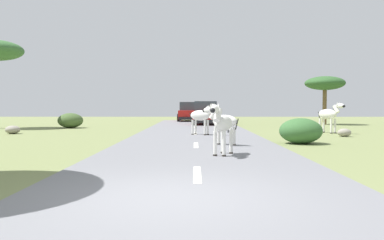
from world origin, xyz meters
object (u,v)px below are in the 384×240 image
(zebra_1, at_px, (223,122))
(zebra_4, at_px, (202,116))
(zebra_3, at_px, (329,115))
(car_1, at_px, (189,112))
(rock_0, at_px, (13,130))
(bush_0, at_px, (301,131))
(bush_1, at_px, (70,121))
(tree_0, at_px, (325,84))
(zebra_0, at_px, (222,124))
(car_0, at_px, (206,114))
(rock_2, at_px, (344,133))

(zebra_1, distance_m, zebra_4, 5.01)
(zebra_3, xyz_separation_m, car_1, (-7.68, 15.16, -0.14))
(rock_0, bearing_deg, zebra_3, 1.96)
(bush_0, height_order, bush_1, bush_0)
(zebra_4, height_order, bush_0, zebra_4)
(car_1, height_order, tree_0, tree_0)
(tree_0, distance_m, bush_1, 18.96)
(zebra_0, distance_m, car_0, 18.54)
(zebra_3, height_order, bush_0, zebra_3)
(zebra_4, height_order, rock_2, zebra_4)
(tree_0, bearing_deg, rock_2, -104.02)
(bush_0, bearing_deg, bush_1, 139.52)
(zebra_3, distance_m, rock_2, 2.50)
(zebra_3, xyz_separation_m, bush_1, (-15.31, 4.67, -0.50))
(zebra_0, xyz_separation_m, car_1, (-1.29, 24.87, -0.10))
(zebra_0, relative_size, car_0, 0.34)
(zebra_0, bearing_deg, zebra_3, -100.97)
(zebra_4, height_order, car_1, car_1)
(car_0, bearing_deg, zebra_0, 92.95)
(zebra_1, bearing_deg, rock_2, -19.58)
(zebra_1, xyz_separation_m, bush_0, (3.10, 1.07, -0.40))
(zebra_0, bearing_deg, tree_0, -93.49)
(car_1, height_order, rock_0, car_1)
(tree_0, distance_m, rock_0, 22.13)
(zebra_1, bearing_deg, zebra_4, 41.68)
(zebra_0, xyz_separation_m, zebra_4, (-0.44, 7.82, 0.03))
(zebra_0, bearing_deg, zebra_4, -64.40)
(car_0, height_order, rock_2, car_0)
(bush_0, bearing_deg, tree_0, 68.66)
(zebra_1, relative_size, bush_1, 0.87)
(zebra_0, xyz_separation_m, zebra_3, (6.39, 9.71, 0.05))
(bush_0, bearing_deg, car_0, 102.51)
(car_0, bearing_deg, tree_0, -173.38)
(tree_0, bearing_deg, zebra_1, -119.09)
(zebra_4, bearing_deg, tree_0, 171.32)
(zebra_4, relative_size, bush_0, 0.94)
(zebra_0, xyz_separation_m, tree_0, (9.25, 19.09, 2.20))
(rock_0, bearing_deg, zebra_1, -30.83)
(car_1, relative_size, rock_2, 6.72)
(bush_1, bearing_deg, zebra_3, -16.96)
(car_0, relative_size, rock_2, 6.84)
(bush_1, height_order, rock_0, bush_1)
(zebra_1, relative_size, tree_0, 0.38)
(tree_0, height_order, bush_0, tree_0)
(car_0, bearing_deg, bush_0, 105.70)
(zebra_4, relative_size, rock_2, 2.39)
(zebra_0, distance_m, bush_1, 16.93)
(bush_1, bearing_deg, car_1, 53.97)
(car_1, bearing_deg, tree_0, 151.90)
(zebra_4, xyz_separation_m, rock_0, (-9.86, 1.32, -0.76))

